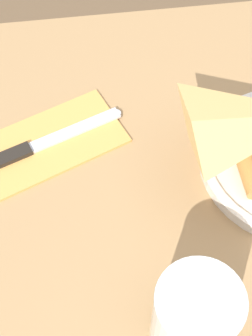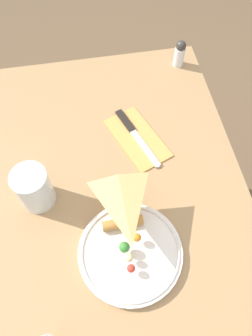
# 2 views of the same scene
# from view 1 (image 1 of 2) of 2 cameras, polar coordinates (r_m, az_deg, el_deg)

# --- Properties ---
(dining_table) EXTENTS (1.02, 0.65, 0.75)m
(dining_table) POSITION_cam_1_polar(r_m,az_deg,el_deg) (0.78, 6.07, -6.51)
(dining_table) COLOR #A87F51
(dining_table) RESTS_ON ground_plane
(milk_glass) EXTENTS (0.08, 0.08, 0.11)m
(milk_glass) POSITION_cam_1_polar(r_m,az_deg,el_deg) (0.53, 7.52, -16.35)
(milk_glass) COLOR white
(milk_glass) RESTS_ON dining_table
(napkin_folded) EXTENTS (0.22, 0.17, 0.00)m
(napkin_folded) POSITION_cam_1_polar(r_m,az_deg,el_deg) (0.69, -8.58, 2.76)
(napkin_folded) COLOR #E59E4C
(napkin_folded) RESTS_ON dining_table
(butter_knife) EXTENTS (0.21, 0.09, 0.01)m
(butter_knife) POSITION_cam_1_polar(r_m,az_deg,el_deg) (0.69, -9.48, 2.63)
(butter_knife) COLOR black
(butter_knife) RESTS_ON napkin_folded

